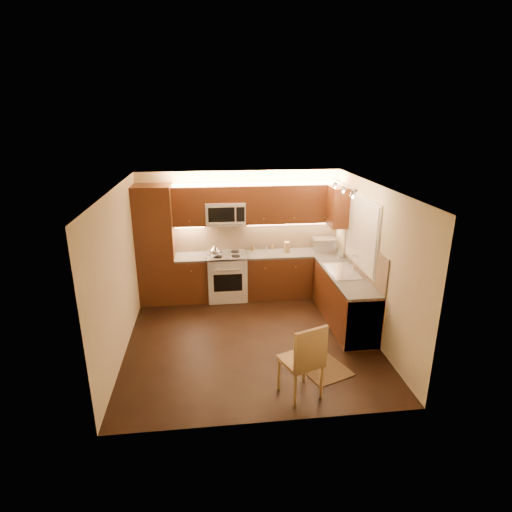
{
  "coord_description": "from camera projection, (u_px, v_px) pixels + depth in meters",
  "views": [
    {
      "loc": [
        -0.63,
        -6.04,
        3.52
      ],
      "look_at": [
        0.15,
        0.55,
        1.25
      ],
      "focal_mm": 29.05,
      "sensor_mm": 36.0,
      "label": 1
    }
  ],
  "objects": [
    {
      "name": "wall_back",
      "position": [
        240.0,
        233.0,
        8.36
      ],
      "size": [
        4.0,
        0.01,
        2.5
      ],
      "primitive_type": "cube",
      "color": "beige",
      "rests_on": "ground"
    },
    {
      "name": "counter_back_right",
      "position": [
        293.0,
        253.0,
        8.31
      ],
      "size": [
        1.92,
        0.6,
        0.04
      ],
      "primitive_type": "cube",
      "color": "#3E3B39",
      "rests_on": "base_cab_back_right"
    },
    {
      "name": "wall_front",
      "position": [
        270.0,
        330.0,
        4.6
      ],
      "size": [
        4.0,
        0.01,
        2.5
      ],
      "primitive_type": "cube",
      "color": "beige",
      "rests_on": "ground"
    },
    {
      "name": "knife_block",
      "position": [
        287.0,
        247.0,
        8.31
      ],
      "size": [
        0.1,
        0.15,
        0.2
      ],
      "primitive_type": "cube",
      "rotation": [
        0.0,
        0.0,
        -0.04
      ],
      "color": "tan",
      "rests_on": "counter_back_right"
    },
    {
      "name": "toaster_oven",
      "position": [
        324.0,
        244.0,
        8.37
      ],
      "size": [
        0.45,
        0.35,
        0.27
      ],
      "primitive_type": "cube",
      "rotation": [
        0.0,
        0.0,
        -0.03
      ],
      "color": "silver",
      "rests_on": "counter_back_right"
    },
    {
      "name": "upper_cab_back_left",
      "position": [
        189.0,
        206.0,
        7.88
      ],
      "size": [
        0.62,
        0.35,
        0.75
      ],
      "primitive_type": "cube",
      "color": "#4A2510",
      "rests_on": "wall_back"
    },
    {
      "name": "base_cab_back_right",
      "position": [
        293.0,
        274.0,
        8.46
      ],
      "size": [
        1.92,
        0.6,
        0.86
      ],
      "primitive_type": "cube",
      "color": "#4A2510",
      "rests_on": "floor"
    },
    {
      "name": "upper_cab_bridge",
      "position": [
        225.0,
        194.0,
        7.89
      ],
      "size": [
        0.76,
        0.35,
        0.31
      ],
      "primitive_type": "cube",
      "color": "#4A2510",
      "rests_on": "wall_back"
    },
    {
      "name": "faucet",
      "position": [
        354.0,
        263.0,
        7.27
      ],
      "size": [
        0.2,
        0.04,
        0.3
      ],
      "primitive_type": null,
      "color": "silver",
      "rests_on": "counter_right"
    },
    {
      "name": "floor",
      "position": [
        251.0,
        338.0,
        6.88
      ],
      "size": [
        4.0,
        4.0,
        0.01
      ],
      "primitive_type": "cube",
      "color": "black",
      "rests_on": "ground"
    },
    {
      "name": "upper_cab_back_right",
      "position": [
        293.0,
        203.0,
        8.11
      ],
      "size": [
        1.92,
        0.35,
        0.75
      ],
      "primitive_type": "cube",
      "color": "#4A2510",
      "rests_on": "wall_back"
    },
    {
      "name": "wall_left",
      "position": [
        119.0,
        273.0,
        6.26
      ],
      "size": [
        0.01,
        4.0,
        2.5
      ],
      "primitive_type": "cube",
      "color": "beige",
      "rests_on": "ground"
    },
    {
      "name": "base_cab_back_left",
      "position": [
        192.0,
        279.0,
        8.23
      ],
      "size": [
        0.62,
        0.6,
        0.86
      ],
      "primitive_type": "cube",
      "color": "#4A2510",
      "rests_on": "floor"
    },
    {
      "name": "rug",
      "position": [
        319.0,
        365.0,
        6.14
      ],
      "size": [
        0.92,
        1.09,
        0.01
      ],
      "primitive_type": "cube",
      "rotation": [
        0.0,
        0.0,
        0.38
      ],
      "color": "black",
      "rests_on": "floor"
    },
    {
      "name": "wall_right",
      "position": [
        373.0,
        263.0,
        6.7
      ],
      "size": [
        0.01,
        4.0,
        2.5
      ],
      "primitive_type": "cube",
      "color": "beige",
      "rests_on": "ground"
    },
    {
      "name": "spice_jar_a",
      "position": [
        267.0,
        248.0,
        8.38
      ],
      "size": [
        0.05,
        0.05,
        0.1
      ],
      "primitive_type": "cylinder",
      "rotation": [
        0.0,
        0.0,
        -0.21
      ],
      "color": "silver",
      "rests_on": "counter_back_right"
    },
    {
      "name": "counter_right",
      "position": [
        346.0,
        276.0,
        7.16
      ],
      "size": [
        0.6,
        2.0,
        0.04
      ],
      "primitive_type": "cube",
      "color": "#3E3B39",
      "rests_on": "base_cab_right"
    },
    {
      "name": "dining_chair",
      "position": [
        301.0,
        359.0,
        5.34
      ],
      "size": [
        0.6,
        0.6,
        1.06
      ],
      "primitive_type": null,
      "rotation": [
        0.0,
        0.0,
        0.36
      ],
      "color": "tan",
      "rests_on": "floor"
    },
    {
      "name": "spice_jar_b",
      "position": [
        253.0,
        248.0,
        8.4
      ],
      "size": [
        0.06,
        0.06,
        0.1
      ],
      "primitive_type": "cylinder",
      "rotation": [
        0.0,
        0.0,
        0.37
      ],
      "color": "brown",
      "rests_on": "counter_back_right"
    },
    {
      "name": "spice_jar_c",
      "position": [
        254.0,
        248.0,
        8.43
      ],
      "size": [
        0.04,
        0.04,
        0.1
      ],
      "primitive_type": "cylinder",
      "rotation": [
        0.0,
        0.0,
        -0.01
      ],
      "color": "silver",
      "rests_on": "counter_back_right"
    },
    {
      "name": "soap_bottle",
      "position": [
        341.0,
        252.0,
        8.03
      ],
      "size": [
        0.1,
        0.1,
        0.18
      ],
      "primitive_type": "imported",
      "rotation": [
        0.0,
        0.0,
        -0.17
      ],
      "color": "silver",
      "rests_on": "counter_right"
    },
    {
      "name": "base_cab_right",
      "position": [
        344.0,
        299.0,
        7.31
      ],
      "size": [
        0.6,
        2.0,
        0.86
      ],
      "primitive_type": "cube",
      "color": "#4A2510",
      "rests_on": "floor"
    },
    {
      "name": "window_blinds",
      "position": [
        361.0,
        233.0,
        7.1
      ],
      "size": [
        0.02,
        1.36,
        1.16
      ],
      "primitive_type": "cube",
      "color": "silver",
      "rests_on": "wall_right"
    },
    {
      "name": "backsplash_back",
      "position": [
        257.0,
        235.0,
        8.4
      ],
      "size": [
        3.3,
        0.02,
        0.6
      ],
      "primitive_type": "cube",
      "color": "tan",
      "rests_on": "wall_back"
    },
    {
      "name": "kettle",
      "position": [
        215.0,
        251.0,
        7.95
      ],
      "size": [
        0.25,
        0.25,
        0.25
      ],
      "primitive_type": null,
      "rotation": [
        0.0,
        0.0,
        0.16
      ],
      "color": "silver",
      "rests_on": "stove"
    },
    {
      "name": "microwave",
      "position": [
        225.0,
        213.0,
        7.99
      ],
      "size": [
        0.76,
        0.38,
        0.44
      ],
      "primitive_type": null,
      "color": "silver",
      "rests_on": "wall_back"
    },
    {
      "name": "backsplash_right",
      "position": [
        363.0,
        257.0,
        7.09
      ],
      "size": [
        0.02,
        2.0,
        0.6
      ],
      "primitive_type": "cube",
      "color": "tan",
      "rests_on": "wall_right"
    },
    {
      "name": "pantry",
      "position": [
        156.0,
        245.0,
        7.92
      ],
      "size": [
        0.7,
        0.6,
        2.3
      ],
      "primitive_type": "cube",
      "color": "#4A2510",
      "rests_on": "floor"
    },
    {
      "name": "counter_back_left",
      "position": [
        191.0,
        257.0,
        8.08
      ],
      "size": [
        0.62,
        0.6,
        0.04
      ],
      "primitive_type": "cube",
      "color": "#3E3B39",
      "rests_on": "base_cab_back_left"
    },
    {
      "name": "stove",
      "position": [
        227.0,
        276.0,
        8.27
      ],
      "size": [
        0.76,
        0.65,
        0.92
      ],
      "primitive_type": null,
      "color": "silver",
      "rests_on": "floor"
    },
    {
      "name": "upper_cab_right_corner",
      "position": [
        339.0,
        207.0,
        7.79
      ],
      "size": [
        0.35,
        0.5,
        0.75
      ],
      "primitive_type": "cube",
      "color": "#4A2510",
      "rests_on": "wall_right"
    },
    {
      "name": "track_light_bar",
      "position": [
        344.0,
        184.0,
        6.63
      ],
      "size": [
        0.04,
        1.2,
        0.03
      ],
      "primitive_type": "cube",
      "color": "silver",
      "rests_on": "ceiling"
    },
    {
      "name": "ceiling",
      "position": [
        250.0,
        188.0,
        6.07
      ],
      "size": [
        4.0,
        4.0,
        0.01
      ],
      "primitive_type": "cube",
      "color": "beige",
      "rests_on": "ground"
    },
    {
      "name": "spice_jar_d",
      "position": [
        272.0,
        247.0,
        8.47
      ],
      "size": [
        0.05,
        0.05,
        0.1
      ],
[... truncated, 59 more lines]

